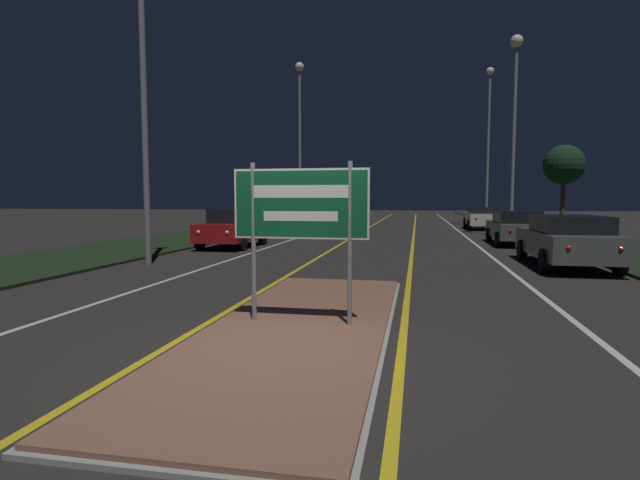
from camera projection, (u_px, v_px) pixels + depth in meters
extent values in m
plane|color=#282623|center=(280.00, 352.00, 6.39)|extent=(160.00, 160.00, 0.00)
cube|color=#999993|center=(301.00, 327.00, 7.55)|extent=(2.68, 8.29, 0.05)
cube|color=brown|center=(301.00, 325.00, 7.55)|extent=(2.56, 8.17, 0.10)
cube|color=black|center=(212.00, 233.00, 27.76)|extent=(5.00, 100.00, 0.08)
cube|color=black|center=(581.00, 239.00, 24.13)|extent=(5.00, 100.00, 0.08)
cube|color=gold|center=(364.00, 230.00, 31.13)|extent=(0.12, 70.00, 0.01)
cube|color=gold|center=(414.00, 231.00, 30.55)|extent=(0.12, 70.00, 0.01)
cube|color=silver|center=(322.00, 230.00, 31.64)|extent=(0.12, 70.00, 0.01)
cube|color=silver|center=(459.00, 231.00, 30.04)|extent=(0.12, 70.00, 0.01)
cube|color=silver|center=(277.00, 229.00, 32.21)|extent=(0.10, 70.00, 0.01)
cube|color=silver|center=(512.00, 232.00, 29.46)|extent=(0.10, 70.00, 0.01)
cylinder|color=gray|center=(254.00, 242.00, 7.58)|extent=(0.07, 0.07, 2.41)
cylinder|color=gray|center=(350.00, 244.00, 7.30)|extent=(0.07, 0.07, 2.41)
cube|color=#0F512D|center=(301.00, 204.00, 7.39)|extent=(2.05, 0.04, 1.04)
cube|color=white|center=(300.00, 204.00, 7.37)|extent=(2.05, 0.00, 1.04)
cube|color=#0F512D|center=(300.00, 204.00, 7.37)|extent=(1.99, 0.01, 0.98)
cube|color=white|center=(300.00, 191.00, 7.35)|extent=(1.44, 0.01, 0.19)
cube|color=white|center=(300.00, 216.00, 7.38)|extent=(1.13, 0.01, 0.15)
cylinder|color=gray|center=(144.00, 100.00, 14.54)|extent=(0.18, 0.18, 9.67)
cylinder|color=gray|center=(300.00, 150.00, 33.75)|extent=(0.18, 0.18, 10.58)
sphere|color=#F9EAC6|center=(300.00, 67.00, 33.30)|extent=(0.60, 0.60, 0.60)
cylinder|color=gray|center=(514.00, 143.00, 25.21)|extent=(0.18, 0.18, 9.61)
sphere|color=#F9EAC6|center=(517.00, 41.00, 24.80)|extent=(0.62, 0.62, 0.62)
cylinder|color=gray|center=(488.00, 151.00, 34.95)|extent=(0.18, 0.18, 10.61)
sphere|color=#F9EAC6|center=(490.00, 71.00, 34.50)|extent=(0.55, 0.55, 0.55)
cube|color=#4C514C|center=(566.00, 244.00, 14.36)|extent=(1.88, 4.74, 0.69)
cube|color=black|center=(570.00, 224.00, 14.04)|extent=(1.65, 2.47, 0.47)
sphere|color=red|center=(569.00, 248.00, 12.17)|extent=(0.14, 0.14, 0.14)
sphere|color=red|center=(621.00, 249.00, 11.94)|extent=(0.14, 0.14, 0.14)
cylinder|color=black|center=(522.00, 250.00, 16.00)|extent=(0.22, 0.66, 0.66)
cylinder|color=black|center=(583.00, 251.00, 15.66)|extent=(0.22, 0.66, 0.66)
cylinder|color=black|center=(545.00, 261.00, 13.13)|extent=(0.22, 0.66, 0.66)
cylinder|color=black|center=(620.00, 263.00, 12.78)|extent=(0.22, 0.66, 0.66)
cube|color=#4C514C|center=(515.00, 230.00, 21.39)|extent=(1.86, 4.37, 0.64)
cube|color=black|center=(517.00, 217.00, 21.08)|extent=(1.64, 2.27, 0.51)
sphere|color=red|center=(510.00, 231.00, 19.37)|extent=(0.14, 0.14, 0.14)
sphere|color=red|center=(542.00, 231.00, 19.15)|extent=(0.14, 0.14, 0.14)
cylinder|color=black|center=(489.00, 235.00, 22.91)|extent=(0.22, 0.63, 0.63)
cylinder|color=black|center=(530.00, 235.00, 22.57)|extent=(0.22, 0.63, 0.63)
cylinder|color=black|center=(498.00, 239.00, 20.26)|extent=(0.22, 0.63, 0.63)
cylinder|color=black|center=(545.00, 240.00, 19.92)|extent=(0.22, 0.63, 0.63)
cube|color=silver|center=(481.00, 219.00, 32.05)|extent=(1.79, 4.39, 0.70)
cube|color=black|center=(482.00, 210.00, 31.75)|extent=(1.58, 2.28, 0.41)
sphere|color=red|center=(476.00, 219.00, 30.02)|extent=(0.14, 0.14, 0.14)
sphere|color=red|center=(495.00, 219.00, 29.81)|extent=(0.14, 0.14, 0.14)
cylinder|color=black|center=(465.00, 223.00, 33.57)|extent=(0.22, 0.67, 0.67)
cylinder|color=black|center=(492.00, 223.00, 33.25)|extent=(0.22, 0.67, 0.67)
cylinder|color=black|center=(469.00, 225.00, 30.91)|extent=(0.22, 0.67, 0.67)
cylinder|color=black|center=(498.00, 225.00, 30.59)|extent=(0.22, 0.67, 0.67)
cube|color=maroon|center=(233.00, 231.00, 20.20)|extent=(1.80, 4.06, 0.69)
cube|color=black|center=(235.00, 216.00, 20.39)|extent=(1.58, 2.11, 0.55)
sphere|color=white|center=(199.00, 232.00, 18.33)|extent=(0.14, 0.14, 0.14)
sphere|color=white|center=(227.00, 232.00, 18.12)|extent=(0.14, 0.14, 0.14)
cylinder|color=black|center=(200.00, 242.00, 19.16)|extent=(0.22, 0.63, 0.63)
cylinder|color=black|center=(242.00, 243.00, 18.83)|extent=(0.22, 0.63, 0.63)
cylinder|color=black|center=(225.00, 237.00, 21.63)|extent=(0.22, 0.63, 0.63)
cylinder|color=black|center=(263.00, 237.00, 21.30)|extent=(0.22, 0.63, 0.63)
cylinder|color=#4C3823|center=(562.00, 203.00, 27.91)|extent=(0.24, 0.24, 3.29)
sphere|color=black|center=(564.00, 165.00, 27.73)|extent=(2.20, 2.20, 2.20)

